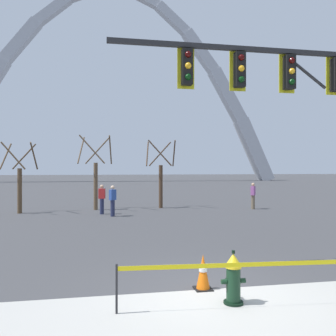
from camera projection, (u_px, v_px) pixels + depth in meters
name	position (u px, v px, depth m)	size (l,w,h in m)	color
ground_plane	(209.00, 293.00, 7.12)	(240.00, 240.00, 0.00)	#3D3D3F
fire_hydrant	(233.00, 279.00, 6.57)	(0.46, 0.48, 0.99)	black
caution_tape_barrier	(263.00, 274.00, 6.40)	(5.24, 0.39, 0.86)	#232326
traffic_cone_by_hydrant	(203.00, 272.00, 7.34)	(0.36, 0.36, 0.73)	black
traffic_signal_gantry	(304.00, 97.00, 9.56)	(7.82, 0.44, 6.00)	#232326
monument_arch	(115.00, 91.00, 64.80)	(61.52, 2.46, 36.20)	#B2B5BC
tree_far_left	(20.00, 182.00, 19.58)	(1.80, 1.81, 3.89)	brown
tree_left_mid	(96.00, 177.00, 21.20)	(2.02, 2.04, 4.40)	brown
tree_center_left	(161.00, 178.00, 22.19)	(1.93, 1.94, 4.19)	#473323
pedestrian_walking_left	(253.00, 196.00, 21.59)	(0.38, 0.39, 1.59)	brown
pedestrian_standing_center	(102.00, 199.00, 19.21)	(0.38, 0.28, 1.59)	#232847
pedestrian_walking_right	(113.00, 200.00, 18.36)	(0.39, 0.37, 1.59)	#232847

